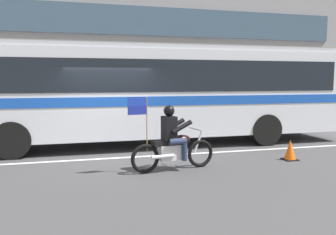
{
  "coord_description": "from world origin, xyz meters",
  "views": [
    {
      "loc": [
        -0.84,
        -9.95,
        2.16
      ],
      "look_at": [
        1.57,
        -0.69,
        1.1
      ],
      "focal_mm": 36.57,
      "sensor_mm": 36.0,
      "label": 1
    }
  ],
  "objects": [
    {
      "name": "transit_bus",
      "position": [
        1.45,
        1.19,
        1.88
      ],
      "size": [
        13.25,
        2.65,
        3.22
      ],
      "color": "silver",
      "rests_on": "ground_plane"
    },
    {
      "name": "motorcycle_with_rider",
      "position": [
        1.29,
        -2.22,
        0.67
      ],
      "size": [
        2.18,
        0.71,
        1.78
      ],
      "color": "black",
      "rests_on": "ground_plane"
    },
    {
      "name": "ground_plane",
      "position": [
        0.0,
        0.0,
        0.0
      ],
      "size": [
        60.0,
        60.0,
        0.0
      ],
      "primitive_type": "plane",
      "color": "#3D3D3F"
    },
    {
      "name": "lane_center_stripe",
      "position": [
        0.0,
        -0.6,
        0.0
      ],
      "size": [
        26.6,
        0.14,
        0.01
      ],
      "primitive_type": "cube",
      "color": "silver",
      "rests_on": "ground_plane"
    },
    {
      "name": "sidewalk_curb",
      "position": [
        0.0,
        5.1,
        0.07
      ],
      "size": [
        28.0,
        3.8,
        0.15
      ],
      "primitive_type": "cube",
      "color": "#B7B2A8",
      "rests_on": "ground_plane"
    },
    {
      "name": "traffic_cone",
      "position": [
        4.64,
        -2.01,
        0.26
      ],
      "size": [
        0.36,
        0.36,
        0.55
      ],
      "color": "#EA590F",
      "rests_on": "ground_plane"
    }
  ]
}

